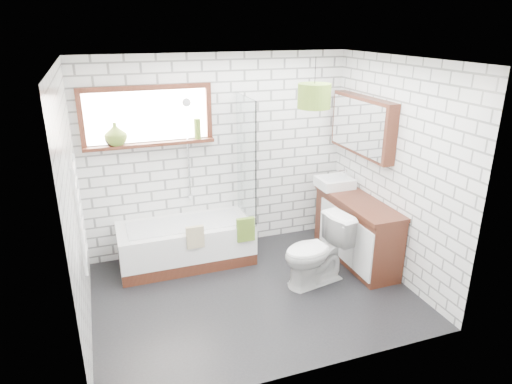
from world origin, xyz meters
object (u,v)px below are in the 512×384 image
object	(u,v)px
bathtub	(186,243)
basin	(335,182)
pendant	(314,96)
toilet	(316,251)
vanity	(356,230)

from	to	relation	value
bathtub	basin	world-z (taller)	basin
bathtub	pendant	distance (m)	2.37
pendant	toilet	bearing A→B (deg)	-94.04
vanity	pendant	distance (m)	1.84
vanity	pendant	xyz separation A→B (m)	(-0.70, -0.08, 1.69)
basin	bathtub	bearing A→B (deg)	176.19
vanity	toilet	distance (m)	0.79
toilet	vanity	bearing A→B (deg)	104.52
toilet	basin	bearing A→B (deg)	131.22
vanity	bathtub	bearing A→B (deg)	162.65
vanity	basin	bearing A→B (deg)	96.84
bathtub	vanity	world-z (taller)	vanity
vanity	basin	size ratio (longest dim) A/B	3.26
vanity	pendant	bearing A→B (deg)	-173.79
vanity	pendant	size ratio (longest dim) A/B	4.03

